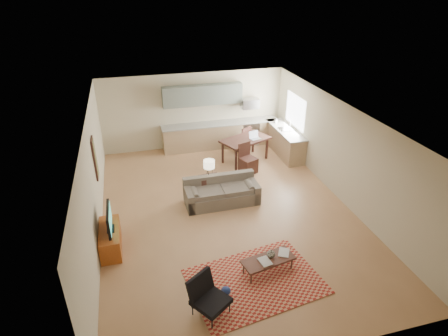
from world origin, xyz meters
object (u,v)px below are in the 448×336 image
object	(u,v)px
coffee_table	(268,265)
console_table	(210,186)
sofa	(222,191)
armchair	(211,298)
dining_table	(245,150)
tv_credenza	(110,239)

from	to	relation	value
coffee_table	console_table	xyz separation A→B (m)	(-0.52, 3.31, 0.15)
sofa	armchair	distance (m)	3.85
sofa	console_table	size ratio (longest dim) A/B	3.27
dining_table	coffee_table	bearing A→B (deg)	-126.61
console_table	coffee_table	bearing A→B (deg)	-84.70
tv_credenza	console_table	size ratio (longest dim) A/B	1.82
sofa	armchair	world-z (taller)	armchair
tv_credenza	console_table	bearing A→B (deg)	31.41
sofa	tv_credenza	distance (m)	3.22
tv_credenza	dining_table	world-z (taller)	dining_table
sofa	tv_credenza	size ratio (longest dim) A/B	1.80
console_table	dining_table	xyz separation A→B (m)	(1.68, 1.95, 0.08)
console_table	dining_table	size ratio (longest dim) A/B	0.40
coffee_table	dining_table	bearing A→B (deg)	66.49
dining_table	console_table	bearing A→B (deg)	-154.87
armchair	sofa	bearing A→B (deg)	38.01
sofa	armchair	size ratio (longest dim) A/B	2.69
sofa	coffee_table	bearing A→B (deg)	-85.01
armchair	coffee_table	bearing A→B (deg)	-5.61
coffee_table	console_table	size ratio (longest dim) A/B	1.77
sofa	console_table	bearing A→B (deg)	120.30
sofa	console_table	distance (m)	0.49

